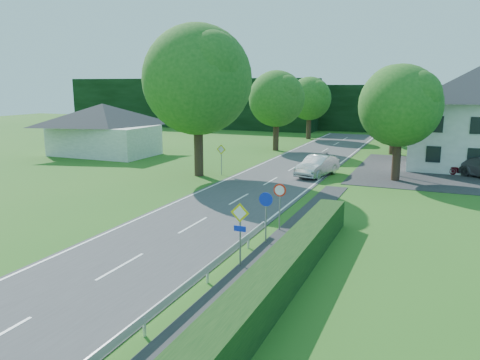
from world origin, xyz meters
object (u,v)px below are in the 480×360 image
at_px(motorcycle, 326,156).
at_px(parked_car_silver_a, 436,159).
at_px(streetlight, 395,119).
at_px(moving_car, 317,166).
at_px(parked_car_red, 437,164).
at_px(parasol, 450,159).

distance_m(motorcycle, parked_car_silver_a, 9.45).
bearing_deg(streetlight, moving_car, -153.73).
height_order(parked_car_red, parasol, parasol).
height_order(parked_car_silver_a, parasol, parasol).
bearing_deg(streetlight, parasol, 42.49).
height_order(streetlight, parasol, streetlight).
bearing_deg(motorcycle, parked_car_silver_a, -0.53).
relative_size(moving_car, motorcycle, 2.61).
xyz_separation_m(moving_car, parasol, (9.62, 6.54, 0.20)).
distance_m(streetlight, motorcycle, 8.71).
bearing_deg(motorcycle, parked_car_red, -11.74).
relative_size(motorcycle, parked_car_red, 0.48).
xyz_separation_m(streetlight, parked_car_silver_a, (3.18, 4.76, -3.67)).
bearing_deg(motorcycle, streetlight, -37.77).
xyz_separation_m(parked_car_silver_a, parasol, (1.08, -0.86, 0.24)).
distance_m(motorcycle, parasol, 10.55).
bearing_deg(motorcycle, moving_car, -84.44).
xyz_separation_m(streetlight, parked_car_red, (3.30, 2.87, -3.76)).
height_order(moving_car, parked_car_silver_a, moving_car).
bearing_deg(parked_car_silver_a, motorcycle, 86.46).
relative_size(streetlight, moving_car, 1.65).
distance_m(moving_car, parked_car_red, 10.27).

